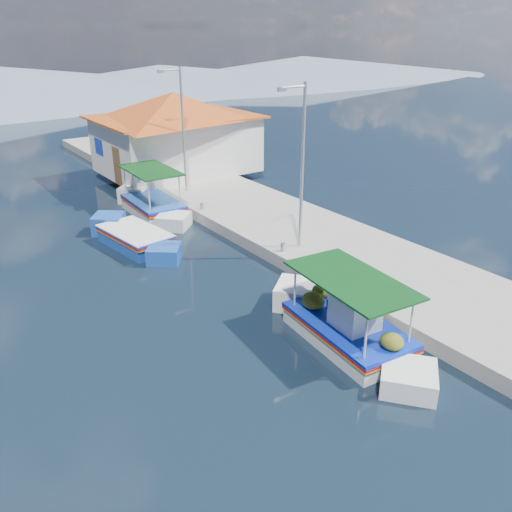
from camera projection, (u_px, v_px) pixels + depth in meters
ground at (226, 314)px, 16.29m from camera, size 160.00×160.00×0.00m
quay at (265, 217)px, 23.79m from camera, size 5.00×44.00×0.50m
bollards at (235, 223)px, 21.96m from camera, size 0.20×17.20×0.30m
main_caique at (345, 328)px, 14.72m from camera, size 2.37×6.70×2.22m
caique_green_canopy at (153, 206)px, 24.90m from camera, size 2.06×6.41×2.40m
caique_blue_hull at (135, 239)px, 21.25m from camera, size 2.25×5.83×1.05m
harbor_building at (176, 131)px, 29.66m from camera, size 10.49×10.49×4.40m
lamp_post_near at (301, 160)px, 18.62m from camera, size 1.21×0.14×6.00m
lamp_post_far at (181, 124)px, 25.34m from camera, size 1.21×0.14×6.00m
mountain_ridge at (15, 84)px, 60.76m from camera, size 171.40×96.00×5.50m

